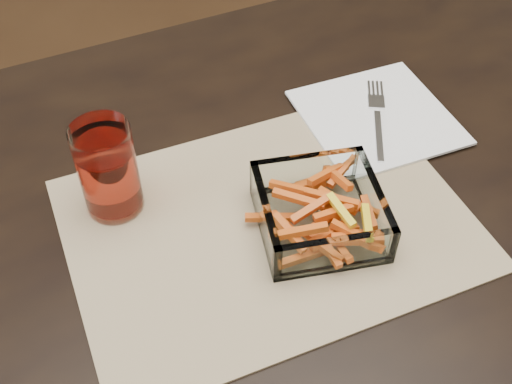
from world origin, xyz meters
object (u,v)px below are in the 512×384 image
Objects in this scene: tumbler at (108,172)px; fork at (377,116)px; dining_table at (350,248)px; glass_bowl at (320,214)px.

tumbler is 0.36m from fork.
dining_table is 0.32m from tumbler.
glass_bowl is at bearing -33.06° from tumbler.
dining_table is at bearing -24.11° from tumbler.
dining_table is 9.88× the size of glass_bowl.
tumbler reaches higher than fork.
dining_table is 0.13m from glass_bowl.
glass_bowl is 1.09× the size of fork.
dining_table is 13.71× the size of tumbler.
tumbler is 0.78× the size of fork.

